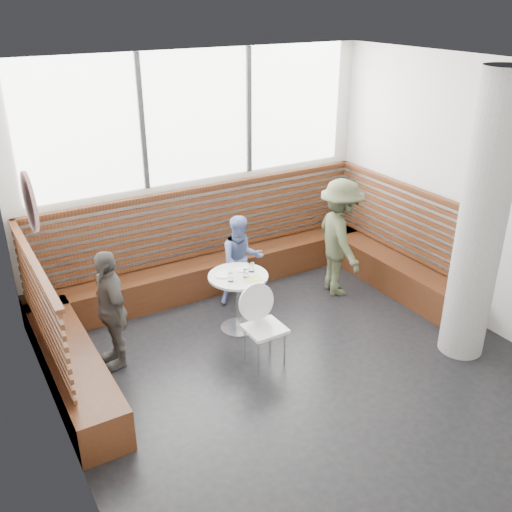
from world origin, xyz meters
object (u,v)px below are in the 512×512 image
concrete_column (482,222)px  adult_man (340,238)px  child_left (111,309)px  cafe_chair (261,319)px  cafe_table (238,291)px  child_back (241,260)px

concrete_column → adult_man: (-0.38, 1.87, -0.79)m
adult_man → child_left: (-3.20, -0.08, -0.12)m
cafe_chair → adult_man: adult_man is taller
adult_man → child_left: bearing=106.8°
adult_man → cafe_table: bearing=111.0°
concrete_column → cafe_chair: 2.58m
cafe_chair → child_back: bearing=69.4°
cafe_chair → adult_man: bearing=25.8°
concrete_column → adult_man: bearing=101.3°
concrete_column → child_left: concrete_column is taller
cafe_table → cafe_chair: (-0.10, -0.71, 0.00)m
child_back → concrete_column: bearing=-41.7°
cafe_table → adult_man: adult_man is taller
cafe_table → child_left: child_left is taller
concrete_column → cafe_chair: concrete_column is taller
concrete_column → child_back: (-1.66, 2.30, -0.99)m
adult_man → concrete_column: bearing=-153.3°
child_left → adult_man: bearing=90.2°
cafe_chair → child_back: child_back is taller
adult_man → child_left: adult_man is taller
concrete_column → child_back: size_ratio=2.61×
cafe_chair → child_left: bearing=150.4°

